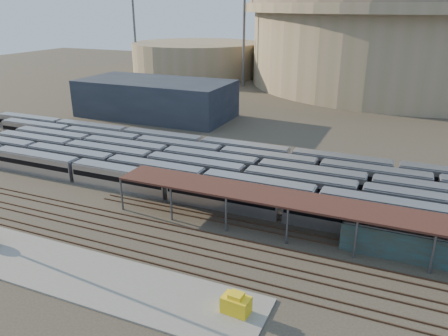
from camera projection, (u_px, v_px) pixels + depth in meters
ground at (164, 223)px, 62.57m from camera, size 420.00×420.00×0.00m
apron at (62, 269)px, 51.49m from camera, size 50.00×9.00×0.20m
subway_trains at (217, 169)px, 77.86m from camera, size 127.23×23.90×3.60m
inspection_shed at (326, 206)px, 56.11m from camera, size 60.30×6.00×5.30m
empty_tracks at (145, 238)px, 58.24m from camera, size 170.00×9.62×0.18m
stadium at (405, 41)px, 167.96m from camera, size 124.00×124.00×32.50m
secondary_arena at (197, 59)px, 194.20m from camera, size 56.00×56.00×14.00m
service_building at (156, 98)px, 121.11m from camera, size 42.00×20.00×10.00m
floodlight_0 at (244, 30)px, 161.09m from camera, size 4.00×1.00×38.40m
floodlight_1 at (134, 26)px, 190.09m from camera, size 4.00×1.00×38.40m
floodlight_3 at (325, 26)px, 196.68m from camera, size 4.00×1.00×38.40m
teal_boxcar at (409, 244)px, 53.36m from camera, size 16.10×3.13×3.76m
yellow_equipment at (236, 305)px, 43.75m from camera, size 2.96×1.99×1.77m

